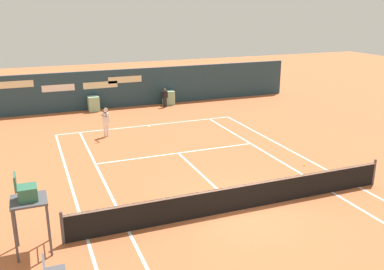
# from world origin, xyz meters

# --- Properties ---
(ground_plane) EXTENTS (80.00, 80.00, 0.01)m
(ground_plane) POSITION_xyz_m (-0.00, 0.58, 0.00)
(ground_plane) COLOR #BC6038
(tennis_net) EXTENTS (12.10, 0.10, 1.07)m
(tennis_net) POSITION_xyz_m (0.00, 0.00, 0.51)
(tennis_net) COLOR #4C4C51
(tennis_net) RESTS_ON ground_plane
(sponsor_back_wall) EXTENTS (25.00, 1.02, 2.63)m
(sponsor_back_wall) POSITION_xyz_m (0.00, 16.97, 1.27)
(sponsor_back_wall) COLOR #233D4C
(sponsor_back_wall) RESTS_ON ground_plane
(umpire_chair) EXTENTS (1.00, 1.00, 2.47)m
(umpire_chair) POSITION_xyz_m (-6.84, -0.07, 1.67)
(umpire_chair) COLOR #47474C
(umpire_chair) RESTS_ON ground_plane
(player_on_baseline) EXTENTS (0.49, 0.76, 1.77)m
(player_on_baseline) POSITION_xyz_m (-2.73, 10.38, 0.93)
(player_on_baseline) COLOR white
(player_on_baseline) RESTS_ON ground_plane
(ball_kid_right_post) EXTENTS (0.44, 0.22, 1.33)m
(ball_kid_right_post) POSITION_xyz_m (2.40, 15.76, 0.77)
(ball_kid_right_post) COLOR black
(ball_kid_right_post) RESTS_ON ground_plane
(tennis_ball_near_service_line) EXTENTS (0.07, 0.07, 0.07)m
(tennis_ball_near_service_line) POSITION_xyz_m (4.68, 2.73, 0.03)
(tennis_ball_near_service_line) COLOR #CCE033
(tennis_ball_near_service_line) RESTS_ON ground_plane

